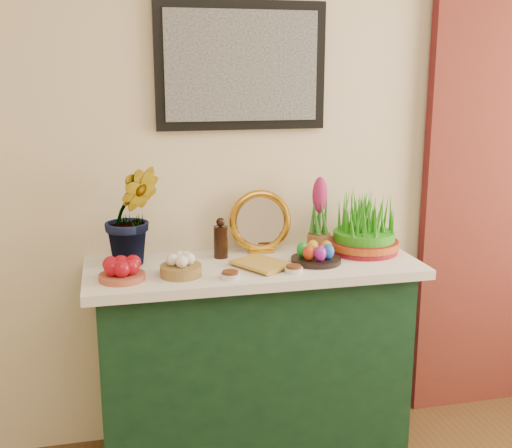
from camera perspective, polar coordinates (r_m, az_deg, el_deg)
The scene contains 13 objects.
sideboard at distance 2.88m, azimuth -0.23°, elevation -12.34°, with size 1.30×0.45×0.85m, color #13361C.
tablecloth at distance 2.72m, azimuth -0.24°, elevation -3.86°, with size 1.40×0.55×0.04m, color white.
hyacinth_green at distance 2.68m, azimuth -11.00°, elevation 2.17°, with size 0.28×0.24×0.55m, color #297421.
apple_bowl at distance 2.54m, azimuth -11.85°, elevation -4.09°, with size 0.23×0.23×0.09m.
garlic_basket at distance 2.55m, azimuth -6.69°, elevation -3.78°, with size 0.19×0.19×0.09m.
vinegar_cruet at distance 2.77m, azimuth -3.15°, elevation -1.43°, with size 0.06×0.06×0.18m.
mirror at distance 2.84m, azimuth 0.38°, elevation 0.16°, with size 0.28×0.08×0.28m.
book at distance 2.59m, azimuth -0.82°, elevation -3.91°, with size 0.15×0.22×0.03m, color #BE8E34.
spice_dish_left at distance 2.51m, azimuth -2.31°, elevation -4.56°, with size 0.08×0.08×0.03m.
spice_dish_right at distance 2.59m, azimuth 3.37°, elevation -4.02°, with size 0.08×0.08×0.03m.
egg_plate at distance 2.72m, azimuth 5.38°, elevation -2.77°, with size 0.22×0.22×0.09m.
hyacinth_pink at distance 2.84m, azimuth 5.65°, elevation 0.45°, with size 0.10×0.10×0.34m.
wheatgrass_sabzeh at distance 2.88m, azimuth 9.59°, elevation -0.31°, with size 0.31×0.31×0.26m.
Camera 1 is at (-0.66, -0.53, 1.68)m, focal length 45.00 mm.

